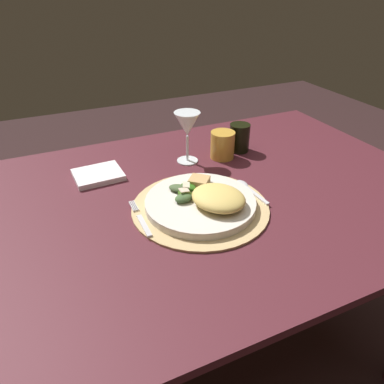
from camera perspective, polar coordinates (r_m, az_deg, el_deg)
ground_plane at (r=1.46m, az=-2.06°, el=-25.63°), size 6.00×6.00×0.00m
dining_table at (r=1.03m, az=-2.65°, el=-8.37°), size 1.49×0.89×0.71m
placemat at (r=0.91m, az=1.31°, el=-2.41°), size 0.34×0.34×0.01m
dinner_plate at (r=0.90m, az=1.31°, el=-1.73°), size 0.28×0.28×0.02m
pasta_serving at (r=0.87m, az=4.18°, el=-0.92°), size 0.16×0.17×0.04m
salad_greens at (r=0.91m, az=-1.24°, el=-0.11°), size 0.08×0.09×0.03m
bread_piece at (r=0.96m, az=1.13°, el=1.72°), size 0.07×0.07×0.02m
fork at (r=0.87m, az=-8.03°, el=-4.33°), size 0.02×0.15×0.00m
spoon at (r=0.99m, az=8.58°, el=0.71°), size 0.03×0.14×0.01m
napkin at (r=1.08m, az=-14.56°, el=2.64°), size 0.14×0.12×0.02m
wine_glass at (r=1.09m, az=-0.76°, el=10.35°), size 0.08×0.08×0.16m
amber_tumbler at (r=1.15m, az=4.82°, el=7.39°), size 0.08×0.08×0.09m
dark_tumbler at (r=1.20m, az=7.46°, el=8.48°), size 0.07×0.07×0.09m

